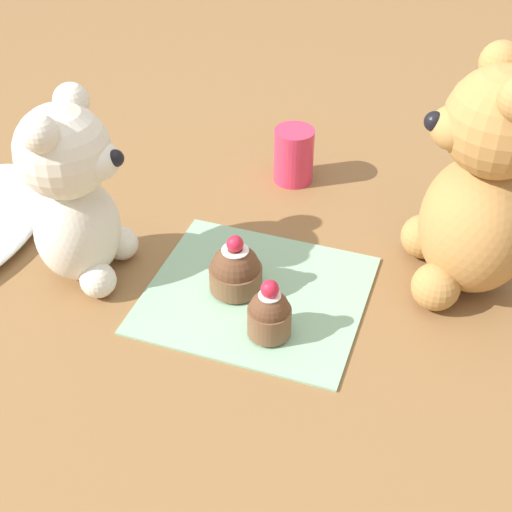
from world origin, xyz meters
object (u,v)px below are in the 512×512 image
at_px(teddy_bear_tan, 480,190).
at_px(juice_glass, 294,155).
at_px(teddy_bear_cream, 74,194).
at_px(cupcake_near_cream_bear, 235,272).
at_px(cupcake_near_tan_bear, 269,313).

relative_size(teddy_bear_tan, juice_glass, 3.52).
bearing_deg(teddy_bear_cream, cupcake_near_cream_bear, -89.13).
bearing_deg(cupcake_near_cream_bear, juice_glass, 1.57).
xyz_separation_m(teddy_bear_tan, cupcake_near_cream_bear, (-0.11, 0.24, -0.09)).
distance_m(cupcake_near_tan_bear, juice_glass, 0.30).
distance_m(teddy_bear_cream, cupcake_near_cream_bear, 0.19).
xyz_separation_m(teddy_bear_tan, cupcake_near_tan_bear, (-0.16, 0.18, -0.09)).
distance_m(cupcake_near_cream_bear, cupcake_near_tan_bear, 0.08).
bearing_deg(cupcake_near_tan_bear, cupcake_near_cream_bear, 47.82).
height_order(teddy_bear_cream, juice_glass, teddy_bear_cream).
height_order(cupcake_near_cream_bear, cupcake_near_tan_bear, cupcake_near_cream_bear).
bearing_deg(juice_glass, teddy_bear_tan, -119.97).
height_order(teddy_bear_cream, cupcake_near_tan_bear, teddy_bear_cream).
relative_size(cupcake_near_cream_bear, cupcake_near_tan_bear, 1.02).
bearing_deg(juice_glass, cupcake_near_tan_bear, -167.82).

